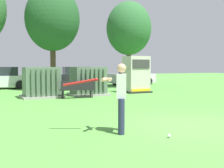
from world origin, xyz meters
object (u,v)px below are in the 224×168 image
park_bench (78,88)px  parked_car_right_of_center (132,76)px  sports_ball (169,136)px  parked_car_leftmost (1,79)px  parked_car_left_of_center (75,77)px  batter (119,94)px  transformer_mid_west (88,82)px  transformer_west (42,83)px  generator_enclosure (136,75)px

park_bench → parked_car_right_of_center: size_ratio=0.42×
sports_ball → parked_car_leftmost: size_ratio=0.02×
parked_car_right_of_center → parked_car_left_of_center: bearing=-178.2°
parked_car_left_of_center → batter: bearing=-104.2°
transformer_mid_west → transformer_west: bearing=-178.3°
park_bench → parked_car_leftmost: size_ratio=0.43×
transformer_mid_west → parked_car_right_of_center: 10.11m
transformer_west → transformer_mid_west: (2.68, 0.08, 0.00)m
parked_car_leftmost → parked_car_left_of_center: bearing=-0.2°
parked_car_right_of_center → transformer_west: bearing=-142.6°
generator_enclosure → parked_car_left_of_center: size_ratio=0.53×
transformer_mid_west → parked_car_right_of_center: same height
batter → park_bench: bearing=79.1°
park_bench → sports_ball: size_ratio=20.25×
transformer_west → generator_enclosure: size_ratio=0.91×
parked_car_leftmost → parked_car_right_of_center: bearing=0.8°
transformer_mid_west → parked_car_leftmost: (-4.21, 7.17, -0.04)m
transformer_mid_west → parked_car_left_of_center: bearing=77.9°
generator_enclosure → sports_ball: bearing=-116.2°
transformer_mid_west → batter: bearing=-105.8°
sports_ball → parked_car_leftmost: (-2.47, 17.17, 0.71)m
generator_enclosure → sports_ball: 11.61m
sports_ball → parked_car_left_of_center: parked_car_left_of_center is taller
transformer_mid_west → park_bench: 1.62m
transformer_west → park_bench: (1.63, -1.13, -0.25)m
park_bench → parked_car_right_of_center: bearing=46.7°
transformer_west → transformer_mid_west: size_ratio=1.00×
generator_enclosure → sports_ball: size_ratio=25.56×
transformer_west → parked_car_leftmost: bearing=101.9°
batter → sports_ball: size_ratio=19.33×
park_bench → parked_car_right_of_center: (8.03, 8.53, 0.22)m
park_bench → parked_car_left_of_center: (2.58, 8.36, 0.22)m
generator_enclosure → parked_car_left_of_center: generator_enclosure is taller
sports_ball → batter: bearing=128.5°
generator_enclosure → park_bench: bearing=-160.4°
generator_enclosure → parked_car_left_of_center: 7.04m
transformer_west → sports_ball: size_ratio=23.33×
parked_car_right_of_center → sports_ball: bearing=-116.7°
transformer_west → parked_car_left_of_center: same height
transformer_mid_west → park_bench: (-1.05, -1.21, -0.25)m
park_bench → parked_car_leftmost: bearing=110.7°
generator_enclosure → sports_ball: generator_enclosure is taller
transformer_west → transformer_mid_west: same height
generator_enclosure → parked_car_left_of_center: (-1.83, 6.79, -0.38)m
transformer_mid_west → park_bench: size_ratio=1.15×
generator_enclosure → parked_car_right_of_center: bearing=62.6°
batter → sports_ball: batter is taller
transformer_mid_west → parked_car_left_of_center: size_ratio=0.48×
park_bench → parked_car_leftmost: parked_car_leftmost is taller
batter → parked_car_left_of_center: 16.65m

